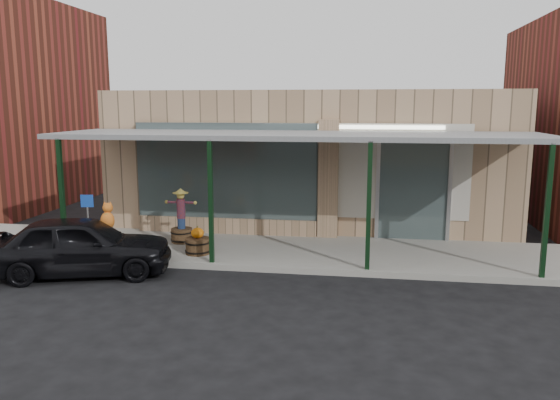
% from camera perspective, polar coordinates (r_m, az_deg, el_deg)
% --- Properties ---
extents(ground, '(120.00, 120.00, 0.00)m').
position_cam_1_polar(ground, '(10.66, -0.84, -10.93)').
color(ground, black).
rests_on(ground, ground).
extents(sidewalk, '(40.00, 3.20, 0.15)m').
position_cam_1_polar(sidewalk, '(14.03, 1.66, -5.45)').
color(sidewalk, gray).
rests_on(sidewalk, ground).
extents(storefront, '(12.00, 6.25, 4.20)m').
position_cam_1_polar(storefront, '(18.14, 3.53, 4.53)').
color(storefront, tan).
rests_on(storefront, ground).
extents(awning, '(12.00, 3.00, 3.04)m').
position_cam_1_polar(awning, '(13.51, 1.71, 6.59)').
color(awning, slate).
rests_on(awning, ground).
extents(block_buildings_near, '(61.00, 8.00, 8.00)m').
position_cam_1_polar(block_buildings_near, '(19.02, 10.00, 9.70)').
color(block_buildings_near, brown).
rests_on(block_buildings_near, ground).
extents(barrel_scarecrow, '(0.87, 0.71, 1.47)m').
position_cam_1_polar(barrel_scarecrow, '(14.83, -10.26, -2.50)').
color(barrel_scarecrow, '#4F351F').
rests_on(barrel_scarecrow, sidewalk).
extents(barrel_pumpkin, '(0.63, 0.63, 0.71)m').
position_cam_1_polar(barrel_pumpkin, '(13.68, -8.59, -4.55)').
color(barrel_pumpkin, '#4F351F').
rests_on(barrel_pumpkin, sidewalk).
extents(handicap_sign, '(0.31, 0.07, 1.48)m').
position_cam_1_polar(handicap_sign, '(14.19, -19.43, -1.58)').
color(handicap_sign, gray).
rests_on(handicap_sign, sidewalk).
extents(parked_sedan, '(4.28, 2.66, 1.54)m').
position_cam_1_polar(parked_sedan, '(13.06, -20.10, -4.48)').
color(parked_sedan, black).
rests_on(parked_sedan, ground).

